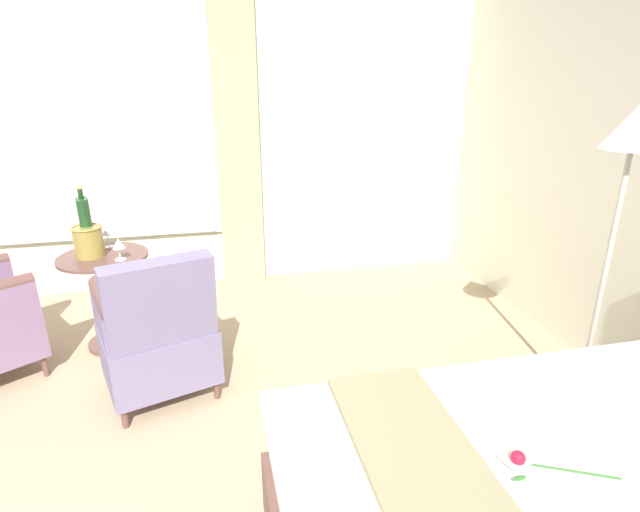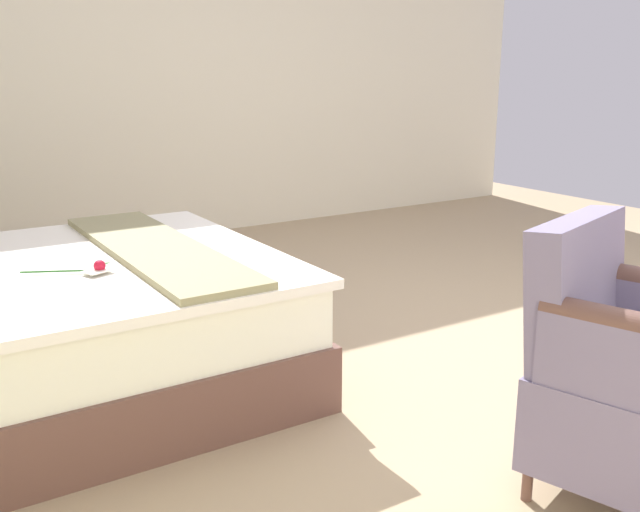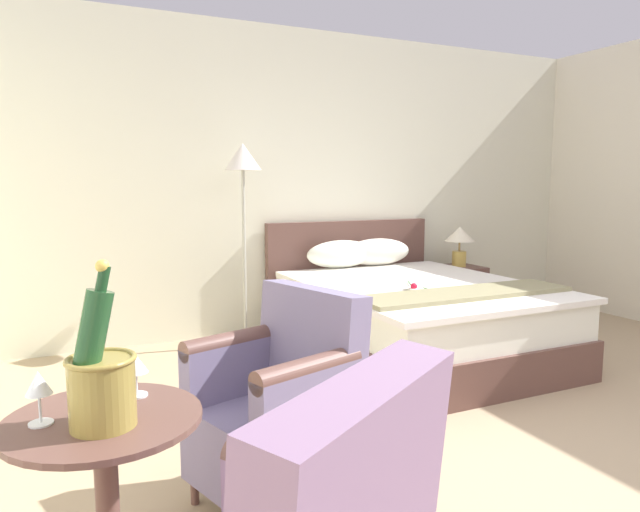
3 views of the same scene
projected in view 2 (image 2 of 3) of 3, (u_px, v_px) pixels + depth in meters
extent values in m
plane|color=tan|center=(462.00, 337.00, 3.78)|extent=(8.02, 8.02, 0.00)
cube|color=beige|center=(212.00, 71.00, 5.97)|extent=(0.12, 6.64, 2.71)
cube|color=brown|center=(27.00, 370.00, 3.01)|extent=(1.59, 2.15, 0.29)
cube|color=white|center=(20.00, 310.00, 2.94)|extent=(1.54, 2.08, 0.25)
cube|color=white|center=(32.00, 273.00, 2.94)|extent=(1.62, 2.02, 0.04)
cube|color=gray|center=(155.00, 248.00, 3.20)|extent=(1.59, 0.39, 0.03)
cylinder|color=#2D6628|center=(60.00, 271.00, 2.85)|extent=(0.14, 0.28, 0.01)
sphere|color=red|center=(100.00, 266.00, 2.86)|extent=(0.05, 0.05, 0.05)
ellipsoid|color=#33702D|center=(104.00, 263.00, 2.94)|extent=(0.03, 0.05, 0.01)
cube|color=white|center=(98.00, 271.00, 2.85)|extent=(0.11, 0.13, 0.00)
cylinder|color=brown|center=(527.00, 484.00, 2.34)|extent=(0.04, 0.04, 0.11)
cylinder|color=brown|center=(585.00, 426.00, 2.72)|extent=(0.04, 0.04, 0.11)
cube|color=slate|center=(629.00, 417.00, 2.34)|extent=(0.67, 0.72, 0.32)
cube|color=slate|center=(577.00, 289.00, 2.37)|extent=(0.32, 0.59, 0.48)
cube|color=slate|center=(619.00, 363.00, 2.07)|extent=(0.48, 0.23, 0.24)
cylinder|color=brown|center=(624.00, 324.00, 2.04)|extent=(0.48, 0.23, 0.09)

